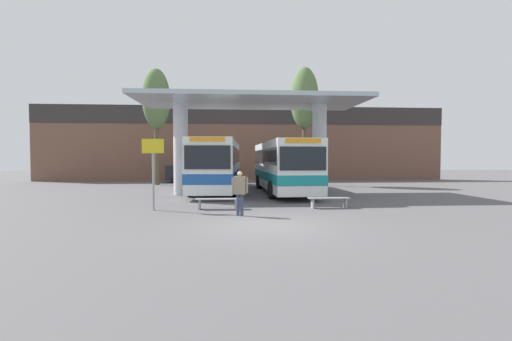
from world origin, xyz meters
The scene contains 12 objects.
ground_plane centered at (0.00, 0.00, 0.00)m, with size 100.00×100.00×0.00m, color #565456.
townhouse_backdrop centered at (0.00, 22.55, 4.23)m, with size 40.00×0.58×7.25m.
station_canopy centered at (0.00, 9.70, 4.74)m, with size 13.44×5.65×5.76m.
transit_bus_left_bay centered at (-2.08, 12.12, 1.82)m, with size 3.14×12.40×3.27m.
transit_bus_center_bay centered at (2.07, 10.46, 1.77)m, with size 2.99×10.80×3.18m.
waiting_bench_near_pillar centered at (3.09, 3.64, 0.35)m, with size 1.82×0.44×0.46m.
waiting_bench_mid_platform centered at (-1.77, 3.64, 0.35)m, with size 1.92×0.44×0.46m.
info_sign_platform centered at (-4.45, 3.52, 2.14)m, with size 0.90×0.09×3.00m.
pedestrian_waiting centered at (-0.85, 1.91, 1.04)m, with size 0.63×0.33×1.70m.
poplar_tree_behind_left centered at (4.67, 16.32, 6.96)m, with size 2.25×2.25×9.52m.
poplar_tree_behind_right centered at (-7.33, 17.50, 6.90)m, with size 2.22×2.22×9.49m.
parked_car_street centered at (-4.89, 19.97, 1.05)m, with size 4.23×2.09×2.16m.
Camera 1 is at (-1.14, -11.05, 2.20)m, focal length 24.00 mm.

